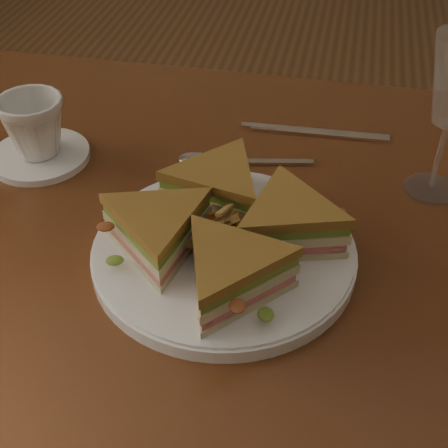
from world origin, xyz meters
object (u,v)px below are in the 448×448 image
coffee_cup (34,127)px  spoon (213,161)px  table (241,285)px  plate (224,253)px  knife (309,132)px  saucer (40,156)px  sandwich_wedges (224,228)px

coffee_cup → spoon: bearing=30.8°
table → plate: plate is taller
table → knife: knife is taller
knife → coffee_cup: 0.38m
table → knife: size_ratio=5.57×
saucer → coffee_cup: 0.05m
sandwich_wedges → saucer: (-0.29, 0.15, -0.04)m
knife → table: bearing=-106.0°
sandwich_wedges → coffee_cup: 0.32m
saucer → coffee_cup: bearing=0.0°
spoon → knife: 0.16m
sandwich_wedges → knife: 0.30m
table → sandwich_wedges: bearing=-100.2°
knife → coffee_cup: coffee_cup is taller
plate → knife: plate is taller
table → saucer: 0.33m
table → sandwich_wedges: sandwich_wedges is taller
spoon → knife: size_ratio=0.85×
table → spoon: size_ratio=6.59×
sandwich_wedges → knife: sandwich_wedges is taller
plate → sandwich_wedges: size_ratio=0.95×
plate → coffee_cup: bearing=153.2°
knife → coffee_cup: size_ratio=2.46×
spoon → saucer: (-0.23, -0.04, 0.00)m
plate → saucer: size_ratio=2.20×
knife → saucer: bearing=-160.2°
sandwich_wedges → knife: bearing=76.7°
plate → knife: bearing=76.7°
plate → coffee_cup: coffee_cup is taller
sandwich_wedges → coffee_cup: coffee_cup is taller
knife → spoon: bearing=-141.2°
plate → sandwich_wedges: 0.04m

